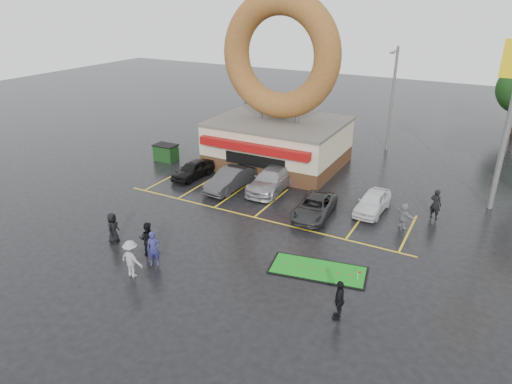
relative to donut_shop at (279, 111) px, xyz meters
The scene contains 18 objects.
ground 14.04m from the donut_shop, 76.98° to the right, with size 120.00×120.00×0.00m, color black.
donut_shop is the anchor object (origin of this frame).
streetlight_left 9.87m from the donut_shop, 135.22° to the left, with size 0.40×2.21×9.00m.
streetlight_mid 10.59m from the donut_shop, 48.62° to the left, with size 0.40×2.21×9.00m.
car_black 8.22m from the donut_shop, 126.56° to the right, with size 1.57×3.89×1.33m, color black.
car_dgrey 7.42m from the donut_shop, 96.10° to the right, with size 1.61×4.61×1.52m, color #323235.
car_silver 6.57m from the donut_shop, 68.73° to the right, with size 2.16×5.32×1.55m, color #939397.
car_grey 10.54m from the donut_shop, 50.41° to the right, with size 2.07×4.48×1.25m, color #2B2B2D.
car_white 11.32m from the donut_shop, 29.26° to the right, with size 1.61×3.99×1.36m, color silver.
person_blue 17.24m from the donut_shop, 86.28° to the right, with size 0.70×0.46×1.91m, color navy.
person_blackjkt 16.57m from the donut_shop, 89.48° to the right, with size 0.94×0.73×1.93m, color black.
person_hoodie 18.50m from the donut_shop, 87.48° to the right, with size 1.27×0.73×1.97m, color gray.
person_bystander 16.65m from the donut_shop, 98.86° to the right, with size 0.87×0.57×1.79m, color black.
person_cameraman 19.96m from the donut_shop, 56.39° to the right, with size 1.11×0.46×1.89m, color black.
person_walker_near 13.72m from the donut_shop, 29.33° to the right, with size 1.47×0.47×1.59m, color gray.
person_walker_far 14.11m from the donut_shop, 18.31° to the right, with size 0.71×0.47×1.95m, color black.
dumpster 10.17m from the donut_shop, 157.03° to the right, with size 1.80×1.20×1.30m, color #1A4219.
putting_green 16.56m from the donut_shop, 56.64° to the right, with size 5.20×2.95×0.61m.
Camera 1 is at (12.36, -19.19, 12.97)m, focal length 32.00 mm.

